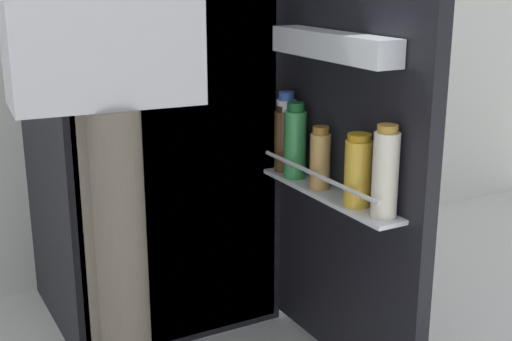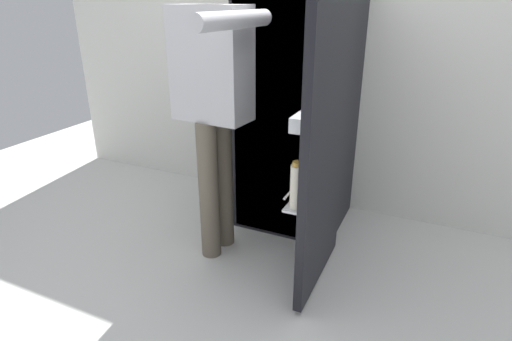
% 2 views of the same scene
% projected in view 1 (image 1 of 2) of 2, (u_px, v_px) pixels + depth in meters
% --- Properties ---
extents(refrigerator, '(0.73, 1.28, 1.61)m').
position_uv_depth(refrigerator, '(157.00, 80.00, 2.24)').
color(refrigerator, black).
rests_on(refrigerator, ground_plane).
extents(person, '(0.55, 0.77, 1.71)m').
position_uv_depth(person, '(106.00, 26.00, 1.57)').
color(person, '#665B4C').
rests_on(person, ground_plane).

